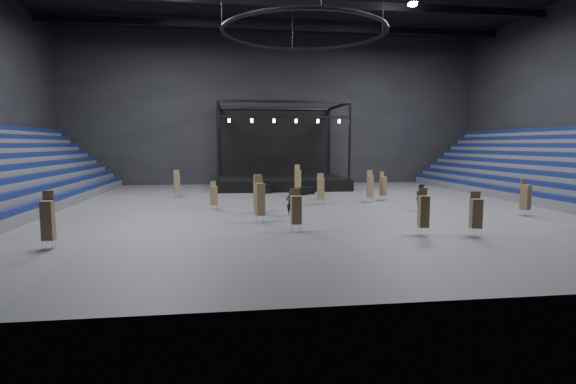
{
  "coord_description": "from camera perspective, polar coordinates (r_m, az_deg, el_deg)",
  "views": [
    {
      "loc": [
        -5.78,
        -33.62,
        4.81
      ],
      "look_at": [
        -1.47,
        -2.0,
        1.4
      ],
      "focal_mm": 28.0,
      "sensor_mm": 36.0,
      "label": 1
    }
  ],
  "objects": [
    {
      "name": "chair_stack_1",
      "position": [
        36.1,
        4.17,
        0.51
      ],
      "size": [
        0.57,
        0.57,
        2.48
      ],
      "rotation": [
        0.0,
        0.0,
        -0.08
      ],
      "color": "silver",
      "rests_on": "floor"
    },
    {
      "name": "chair_stack_14",
      "position": [
        24.86,
        16.83,
        -2.28
      ],
      "size": [
        0.54,
        0.54,
        2.51
      ],
      "rotation": [
        0.0,
        0.0,
        -0.09
      ],
      "color": "silver",
      "rests_on": "floor"
    },
    {
      "name": "chair_stack_12",
      "position": [
        33.96,
        27.92,
        -0.53
      ],
      "size": [
        0.69,
        0.69,
        2.51
      ],
      "rotation": [
        0.0,
        0.0,
        0.43
      ],
      "color": "silver",
      "rests_on": "floor"
    },
    {
      "name": "chair_stack_11",
      "position": [
        42.03,
        -13.93,
        1.14
      ],
      "size": [
        0.63,
        0.63,
        2.47
      ],
      "rotation": [
        0.0,
        0.0,
        0.2
      ],
      "color": "silver",
      "rests_on": "floor"
    },
    {
      "name": "chair_stack_4",
      "position": [
        31.26,
        -3.82,
        -0.16
      ],
      "size": [
        0.64,
        0.64,
        2.72
      ],
      "rotation": [
        0.0,
        0.0,
        0.19
      ],
      "color": "silver",
      "rests_on": "floor"
    },
    {
      "name": "chair_stack_10",
      "position": [
        24.58,
        1.01,
        -2.19
      ],
      "size": [
        0.56,
        0.56,
        2.37
      ],
      "rotation": [
        0.0,
        0.0,
        0.03
      ],
      "color": "silver",
      "rests_on": "floor"
    },
    {
      "name": "floor",
      "position": [
        34.45,
        1.98,
        -1.93
      ],
      "size": [
        50.0,
        50.0,
        0.0
      ],
      "primitive_type": "plane",
      "color": "#444346",
      "rests_on": "ground"
    },
    {
      "name": "bleachers_right",
      "position": [
        44.33,
        32.66,
        1.15
      ],
      "size": [
        7.2,
        40.0,
        6.4
      ],
      "color": "#4D4D50",
      "rests_on": "floor"
    },
    {
      "name": "wall_back",
      "position": [
        55.09,
        -1.74,
        10.46
      ],
      "size": [
        50.0,
        0.2,
        18.0
      ],
      "primitive_type": "cube",
      "color": "black",
      "rests_on": "ground"
    },
    {
      "name": "stage",
      "position": [
        50.3,
        -1.15,
        2.27
      ],
      "size": [
        14.0,
        10.0,
        9.2
      ],
      "color": "black",
      "rests_on": "floor"
    },
    {
      "name": "chair_stack_6",
      "position": [
        42.29,
        1.25,
        1.56
      ],
      "size": [
        0.57,
        0.57,
        2.89
      ],
      "rotation": [
        0.0,
        0.0,
        0.14
      ],
      "color": "silver",
      "rests_on": "floor"
    },
    {
      "name": "flight_case_mid",
      "position": [
        42.48,
        1.64,
        0.1
      ],
      "size": [
        1.2,
        0.76,
        0.75
      ],
      "primitive_type": "cube",
      "rotation": [
        0.0,
        0.0,
        0.19
      ],
      "color": "black",
      "rests_on": "floor"
    },
    {
      "name": "man_center",
      "position": [
        30.6,
        0.32,
        -1.38
      ],
      "size": [
        0.64,
        0.46,
        1.66
      ],
      "primitive_type": "imported",
      "rotation": [
        0.0,
        0.0,
        3.03
      ],
      "color": "black",
      "rests_on": "floor"
    },
    {
      "name": "flight_case_right",
      "position": [
        43.37,
        2.64,
        0.19
      ],
      "size": [
        1.15,
        0.79,
        0.7
      ],
      "primitive_type": "cube",
      "rotation": [
        0.0,
        0.0,
        0.28
      ],
      "color": "black",
      "rests_on": "floor"
    },
    {
      "name": "chair_stack_13",
      "position": [
        38.91,
        4.15,
        0.53
      ],
      "size": [
        0.59,
        0.59,
        1.95
      ],
      "rotation": [
        0.0,
        0.0,
        -0.41
      ],
      "color": "silver",
      "rests_on": "floor"
    },
    {
      "name": "crew_member",
      "position": [
        33.61,
        16.59,
        -0.68
      ],
      "size": [
        0.95,
        1.11,
        1.98
      ],
      "primitive_type": "imported",
      "rotation": [
        0.0,
        0.0,
        1.34
      ],
      "color": "black",
      "rests_on": "floor"
    },
    {
      "name": "chair_stack_8",
      "position": [
        38.08,
        10.38,
        0.79
      ],
      "size": [
        0.5,
        0.5,
        2.66
      ],
      "rotation": [
        0.0,
        0.0,
        -0.05
      ],
      "color": "silver",
      "rests_on": "floor"
    },
    {
      "name": "flight_case_left",
      "position": [
        44.14,
        -3.02,
        0.41
      ],
      "size": [
        1.46,
        1.0,
        0.88
      ],
      "primitive_type": "cube",
      "rotation": [
        0.0,
        0.0,
        -0.28
      ],
      "color": "black",
      "rests_on": "floor"
    },
    {
      "name": "chair_stack_9",
      "position": [
        33.41,
        -9.4,
        -0.37
      ],
      "size": [
        0.55,
        0.55,
        2.09
      ],
      "rotation": [
        0.0,
        0.0,
        0.29
      ],
      "color": "silver",
      "rests_on": "floor"
    },
    {
      "name": "chair_stack_3",
      "position": [
        23.38,
        -28.19,
        -3.07
      ],
      "size": [
        0.5,
        0.5,
        2.69
      ],
      "rotation": [
        0.0,
        0.0,
        0.01
      ],
      "color": "silver",
      "rests_on": "floor"
    },
    {
      "name": "truss_ring",
      "position": [
        35.08,
        2.06,
        19.6
      ],
      "size": [
        12.3,
        12.3,
        5.15
      ],
      "color": "black",
      "rests_on": "ceiling"
    },
    {
      "name": "chair_stack_7",
      "position": [
        25.42,
        22.76,
        -2.42
      ],
      "size": [
        0.64,
        0.64,
        2.35
      ],
      "rotation": [
        0.0,
        0.0,
        -0.21
      ],
      "color": "silver",
      "rests_on": "floor"
    },
    {
      "name": "chair_stack_2",
      "position": [
        27.58,
        -3.63,
        -0.81
      ],
      "size": [
        0.68,
        0.68,
        2.94
      ],
      "rotation": [
        0.0,
        0.0,
        0.32
      ],
      "color": "silver",
      "rests_on": "floor"
    },
    {
      "name": "chair_stack_5",
      "position": [
        39.56,
        11.98,
        0.8
      ],
      "size": [
        0.59,
        0.59,
        2.44
      ],
      "rotation": [
        0.0,
        0.0,
        0.42
      ],
      "color": "silver",
      "rests_on": "floor"
    }
  ]
}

